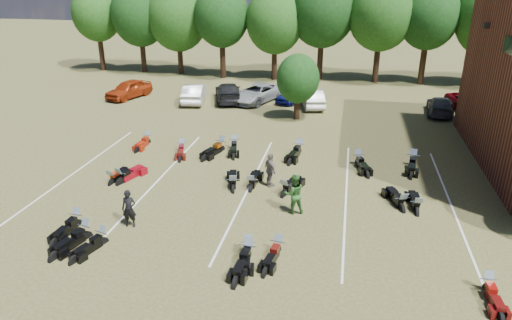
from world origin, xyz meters
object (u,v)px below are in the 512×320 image
(person_green, at_px, (294,194))
(car_0, at_px, (129,89))
(person_black, at_px, (129,209))
(motorcycle_7, at_px, (121,184))
(motorcycle_0, at_px, (77,226))
(motorcycle_3, at_px, (248,259))
(car_4, at_px, (292,94))
(motorcycle_14, at_px, (182,152))
(person_grey, at_px, (270,170))

(person_green, bearing_deg, car_0, -66.85)
(person_black, relative_size, motorcycle_7, 0.74)
(person_black, bearing_deg, motorcycle_0, -176.84)
(car_0, distance_m, person_green, 24.61)
(motorcycle_3, bearing_deg, person_black, 168.97)
(person_black, height_order, motorcycle_0, person_black)
(car_4, relative_size, motorcycle_3, 1.68)
(motorcycle_3, bearing_deg, motorcycle_7, 149.63)
(car_0, relative_size, motorcycle_0, 2.09)
(motorcycle_0, bearing_deg, motorcycle_3, -4.73)
(person_green, distance_m, motorcycle_14, 10.09)
(person_black, distance_m, motorcycle_0, 2.53)
(person_green, bearing_deg, motorcycle_0, -1.38)
(car_0, height_order, person_green, person_green)
(motorcycle_0, bearing_deg, motorcycle_14, 83.26)
(car_4, distance_m, motorcycle_3, 23.54)
(motorcycle_0, bearing_deg, person_green, 20.79)
(motorcycle_14, bearing_deg, person_black, -99.84)
(person_green, distance_m, motorcycle_0, 9.81)
(person_green, distance_m, motorcycle_7, 9.51)
(person_grey, relative_size, motorcycle_7, 0.78)
(motorcycle_3, xyz_separation_m, motorcycle_14, (-6.52, 10.42, 0.00))
(car_0, bearing_deg, person_green, -27.59)
(motorcycle_7, xyz_separation_m, motorcycle_14, (1.58, 5.07, 0.00))
(car_0, height_order, motorcycle_7, car_0)
(motorcycle_14, bearing_deg, motorcycle_3, -73.50)
(person_green, relative_size, motorcycle_14, 0.91)
(person_black, relative_size, motorcycle_14, 0.81)
(person_grey, relative_size, motorcycle_0, 0.83)
(car_0, bearing_deg, motorcycle_0, -50.95)
(person_green, relative_size, person_grey, 1.06)
(motorcycle_0, relative_size, motorcycle_14, 1.03)
(car_0, xyz_separation_m, motorcycle_0, (7.72, -21.02, -0.78))
(person_grey, distance_m, motorcycle_0, 9.64)
(car_0, distance_m, motorcycle_0, 22.41)
(person_green, bearing_deg, motorcycle_3, 52.21)
(person_grey, relative_size, motorcycle_3, 0.80)
(car_0, xyz_separation_m, motorcycle_3, (15.67, -21.93, -0.78))
(motorcycle_7, bearing_deg, car_4, -92.23)
(car_4, distance_m, person_grey, 16.84)
(car_4, relative_size, person_black, 2.21)
(person_green, xyz_separation_m, motorcycle_14, (-7.80, 6.33, -0.97))
(car_4, distance_m, person_black, 22.49)
(car_0, xyz_separation_m, person_grey, (15.38, -15.24, 0.14))
(person_grey, bearing_deg, motorcycle_3, 145.27)
(person_grey, xyz_separation_m, motorcycle_7, (-7.81, -1.35, -0.92))
(motorcycle_7, bearing_deg, motorcycle_0, 110.08)
(motorcycle_0, bearing_deg, motorcycle_7, 93.75)
(car_4, xyz_separation_m, motorcycle_14, (-5.16, -13.07, -0.65))
(car_4, bearing_deg, car_0, -155.66)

